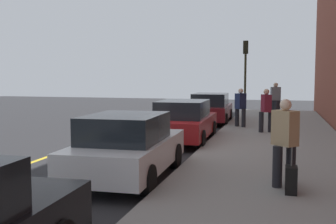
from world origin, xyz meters
TOP-DOWN VIEW (x-y plane):
  - ground_plane at (0.00, 0.00)m, footprint 56.00×56.00m
  - sidewalk at (0.00, -3.30)m, footprint 28.00×4.60m
  - lane_stripe_centre at (0.00, 3.20)m, footprint 28.00×0.14m
  - parked_car_white at (-4.78, 0.00)m, footprint 4.19×2.00m
  - parked_car_red at (0.69, -0.08)m, footprint 4.44×1.99m
  - parked_car_maroon at (6.74, -0.06)m, footprint 4.27×2.00m
  - pedestrian_navy_coat at (4.63, -1.72)m, footprint 0.54×0.49m
  - pedestrian_tan_coat at (-5.02, -3.47)m, footprint 0.55×0.55m
  - pedestrian_burgundy_coat at (3.09, -2.86)m, footprint 0.54×0.54m
  - pedestrian_blue_coat at (11.15, -3.13)m, footprint 0.48×0.57m
  - pedestrian_grey_coat at (10.03, -3.15)m, footprint 0.60×0.57m
  - traffic_light_pole at (9.17, -1.54)m, footprint 0.35×0.26m
  - rolling_suitcase at (-5.57, -3.60)m, footprint 0.34×0.22m

SIDE VIEW (x-z plane):
  - ground_plane at x=0.00m, z-range 0.00..0.00m
  - lane_stripe_centre at x=0.00m, z-range 0.00..0.01m
  - sidewalk at x=0.00m, z-range 0.00..0.15m
  - rolling_suitcase at x=-5.57m, z-range -0.03..0.86m
  - parked_car_white at x=-4.78m, z-range 0.00..1.51m
  - parked_car_maroon at x=6.74m, z-range 0.00..1.51m
  - parked_car_red at x=0.69m, z-range 0.00..1.51m
  - pedestrian_navy_coat at x=4.63m, z-range 0.21..1.89m
  - pedestrian_burgundy_coat at x=3.09m, z-range 0.21..1.93m
  - pedestrian_blue_coat at x=11.15m, z-range 0.21..1.94m
  - pedestrian_tan_coat at x=-5.02m, z-range 0.21..1.98m
  - pedestrian_grey_coat at x=10.03m, z-range 0.21..2.07m
  - traffic_light_pole at x=9.17m, z-range 0.89..5.01m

